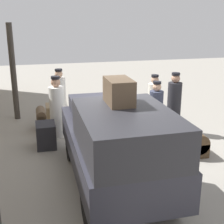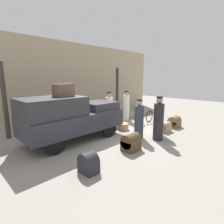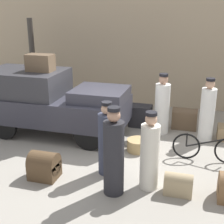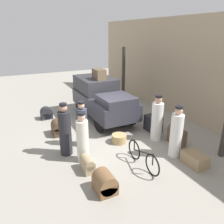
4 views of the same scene
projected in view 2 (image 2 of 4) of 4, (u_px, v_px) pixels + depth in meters
ground_plane at (112, 134)px, 7.74m from camera, size 30.00×30.00×0.00m
station_building_facade at (62, 81)px, 10.12m from camera, size 16.00×0.15×4.50m
canopy_pillar_left at (5, 101)px, 6.96m from camera, size 0.18×0.18×3.09m
canopy_pillar_right at (117, 92)px, 11.53m from camera, size 0.18×0.18×3.09m
truck at (70, 116)px, 6.78m from camera, size 3.97×1.67×1.79m
bicycle at (144, 117)px, 9.49m from camera, size 1.60×0.04×0.69m
wicker_basket at (123, 126)px, 8.43m from camera, size 0.54×0.54×0.30m
porter_carrying_trunk at (159, 120)px, 6.91m from camera, size 0.40×0.40×1.76m
porter_standing_middle at (158, 118)px, 7.61m from camera, size 0.37×0.37×1.61m
porter_lifting_near_truck at (126, 107)px, 10.25m from camera, size 0.39×0.39×1.72m
conductor_in_dark_uniform at (139, 120)px, 7.16m from camera, size 0.37×0.37×1.62m
porter_with_bicycle at (109, 109)px, 9.53m from camera, size 0.42×0.42×1.73m
suitcase_small_leather at (88, 164)px, 4.60m from camera, size 0.38×0.51×0.56m
trunk_umber_medium at (131, 114)px, 10.98m from camera, size 0.73×0.49×0.38m
trunk_wicker_pale at (174, 122)px, 8.83m from camera, size 0.58×0.49×0.55m
trunk_large_brown at (95, 118)px, 9.40m from camera, size 0.65×0.49×0.64m
trunk_barrel_dark at (166, 127)px, 8.07m from camera, size 0.54×0.30×0.44m
suitcase_black_upright at (111, 114)px, 10.35m from camera, size 0.72×0.28×0.66m
suitcase_tan_flat at (131, 142)px, 6.01m from camera, size 0.59×0.48×0.59m
trunk_on_truck_roof at (63, 90)px, 6.42m from camera, size 0.71×0.43×0.45m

